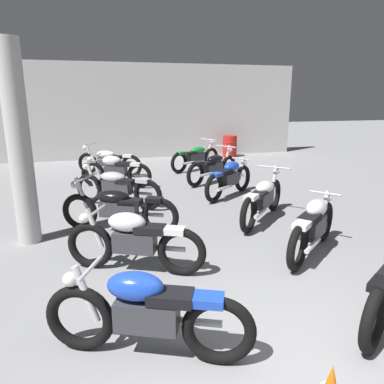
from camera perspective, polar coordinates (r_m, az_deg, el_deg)
back_wall at (r=14.43m, az=-8.08°, el=12.56°), size 12.71×0.24×3.60m
support_pillar at (r=6.27m, az=-25.77°, el=6.61°), size 0.36×0.36×3.20m
motorcycle_left_row_0 at (r=3.44m, az=-7.32°, el=-18.41°), size 1.86×0.87×0.88m
motorcycle_left_row_1 at (r=4.97m, az=-9.19°, el=-7.56°), size 1.84×0.92×0.88m
motorcycle_left_row_2 at (r=6.46m, az=-11.66°, el=-2.45°), size 2.01×1.08×0.97m
motorcycle_left_row_3 at (r=8.01m, az=-11.85°, el=0.91°), size 1.81×1.38×0.97m
motorcycle_left_row_4 at (r=9.76m, az=-12.07°, el=3.40°), size 1.84×0.92×0.88m
motorcycle_left_row_5 at (r=11.30m, az=-13.10°, el=4.85°), size 1.91×1.23×0.97m
motorcycle_right_row_1 at (r=5.75m, az=18.74°, el=-5.07°), size 1.58×1.35×0.88m
motorcycle_right_row_2 at (r=7.06m, az=11.23°, el=-0.94°), size 1.59×1.63×0.97m
motorcycle_right_row_3 at (r=8.68m, az=5.98°, el=2.26°), size 1.63×1.29×0.88m
motorcycle_right_row_4 at (r=10.13m, az=3.39°, el=4.08°), size 1.86×1.31×0.97m
motorcycle_right_row_5 at (r=11.84m, az=0.65°, el=5.68°), size 1.93×1.20×0.97m
oil_drum at (r=14.64m, az=6.02°, el=7.25°), size 0.59×0.59×0.85m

